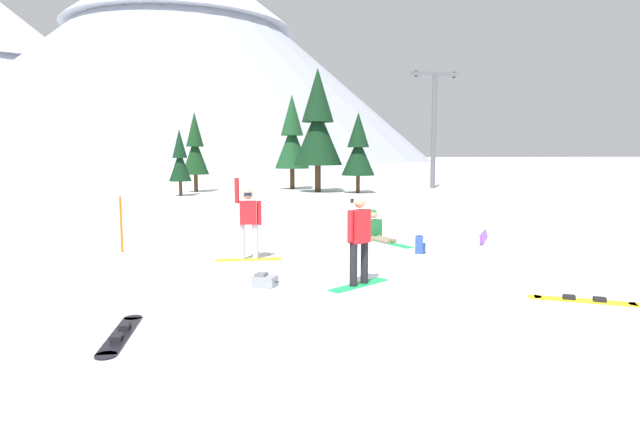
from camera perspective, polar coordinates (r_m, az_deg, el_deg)
The scene contains 17 objects.
ground_plane at distance 10.02m, azimuth 3.37°, elevation -8.33°, with size 800.00×800.00×0.00m, color white.
snowboarder_foreground at distance 10.26m, azimuth 4.22°, elevation -2.64°, with size 1.38×1.02×1.76m.
snowboarder_midground at distance 12.84m, azimuth -7.69°, elevation -0.87°, with size 1.58×0.41×1.98m.
snowboarder_background at distance 15.75m, azimuth 6.13°, elevation -1.80°, with size 0.98×1.83×0.91m.
loose_snowboard_near_right at distance 8.16m, azimuth -20.57°, elevation -12.01°, with size 0.43×1.86×0.09m.
loose_snowboard_far_spare at distance 10.40m, azimuth 26.45°, elevation -8.31°, with size 1.74×1.14×0.09m.
loose_snowboard_near_left at distance 16.34m, azimuth 17.12°, elevation -2.40°, with size 1.10×1.56×0.24m.
backpack_blue at distance 13.95m, azimuth 10.63°, elevation -3.33°, with size 0.35×0.37×0.47m.
backpack_grey at distance 10.39m, azimuth -5.97°, elevation -7.16°, with size 0.54×0.50×0.26m.
trail_marker_pole at distance 14.67m, azimuth -20.53°, elevation -1.11°, with size 0.06×0.06×1.46m, color orange.
pine_tree_broad at distance 38.77m, azimuth -3.02°, elevation 8.10°, with size 2.51×2.51×6.80m.
pine_tree_tall at distance 34.92m, azimuth 4.11°, elevation 6.89°, with size 2.21×2.21×5.24m.
pine_tree_leaning at distance 33.59m, azimuth -14.79°, elevation 5.60°, with size 1.36×1.36×4.05m.
pine_tree_twin at distance 35.73m, azimuth -0.24°, elevation 9.46°, with size 3.27×3.27×8.17m.
pine_tree_short at distance 36.87m, azimuth -13.24°, elevation 6.79°, with size 1.80×1.80×5.34m.
ski_lift_tower at distance 40.71m, azimuth 12.12°, elevation 9.78°, with size 3.70×0.36×8.57m.
peak_west_ridge at distance 211.95m, azimuth -14.63°, elevation 16.75°, with size 182.86×182.86×79.19m.
Camera 1 is at (-2.58, -9.34, 2.54)m, focal length 29.86 mm.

